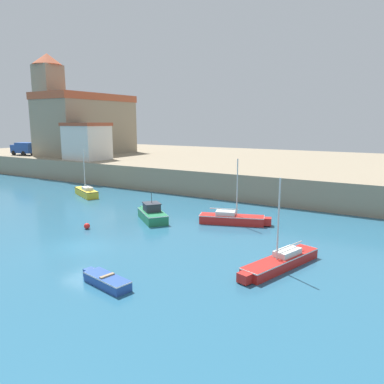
% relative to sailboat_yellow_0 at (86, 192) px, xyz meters
% --- Properties ---
extents(ground_plane, '(200.00, 200.00, 0.00)m').
position_rel_sailboat_yellow_0_xyz_m(ground_plane, '(13.89, -13.47, -0.50)').
color(ground_plane, '#28607F').
extents(quay_seawall, '(120.00, 40.00, 3.07)m').
position_rel_sailboat_yellow_0_xyz_m(quay_seawall, '(13.89, 26.41, 1.03)').
color(quay_seawall, gray).
rests_on(quay_seawall, ground).
extents(sailboat_yellow_0, '(5.42, 3.36, 5.51)m').
position_rel_sailboat_yellow_0_xyz_m(sailboat_yellow_0, '(0.00, 0.00, 0.00)').
color(sailboat_yellow_0, yellow).
rests_on(sailboat_yellow_0, ground).
extents(sailboat_red_1, '(6.23, 3.20, 5.74)m').
position_rel_sailboat_yellow_0_xyz_m(sailboat_red_1, '(20.53, -2.24, -0.03)').
color(sailboat_red_1, red).
rests_on(sailboat_red_1, ground).
extents(motorboat_green_2, '(4.82, 4.20, 2.51)m').
position_rel_sailboat_yellow_0_xyz_m(motorboat_green_2, '(13.71, -4.91, 0.08)').
color(motorboat_green_2, '#237A4C').
rests_on(motorboat_green_2, ground).
extents(dinghy_blue_3, '(3.60, 1.60, 0.63)m').
position_rel_sailboat_yellow_0_xyz_m(dinghy_blue_3, '(20.04, -17.29, -0.20)').
color(dinghy_blue_3, '#284C9E').
rests_on(dinghy_blue_3, ground).
extents(sailboat_red_4, '(3.06, 6.96, 5.62)m').
position_rel_sailboat_yellow_0_xyz_m(sailboat_red_4, '(27.35, -9.86, -0.09)').
color(sailboat_red_4, red).
rests_on(sailboat_red_4, ground).
extents(mooring_buoy, '(0.50, 0.50, 0.50)m').
position_rel_sailboat_yellow_0_xyz_m(mooring_buoy, '(10.82, -10.03, -0.26)').
color(mooring_buoy, red).
rests_on(mooring_buoy, ground).
extents(church, '(13.85, 17.31, 17.83)m').
position_rel_sailboat_yellow_0_xyz_m(church, '(-19.20, 17.27, 8.58)').
color(church, gray).
rests_on(church, quay_seawall).
extents(harbor_shed_mid_row, '(6.09, 5.36, 5.66)m').
position_rel_sailboat_yellow_0_xyz_m(harbor_shed_mid_row, '(-10.11, 10.02, 5.42)').
color(harbor_shed_mid_row, silver).
rests_on(harbor_shed_mid_row, quay_seawall).
extents(truck_on_quay, '(4.55, 2.68, 2.20)m').
position_rel_sailboat_yellow_0_xyz_m(truck_on_quay, '(-25.72, 9.83, 3.78)').
color(truck_on_quay, '#234793').
rests_on(truck_on_quay, quay_seawall).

